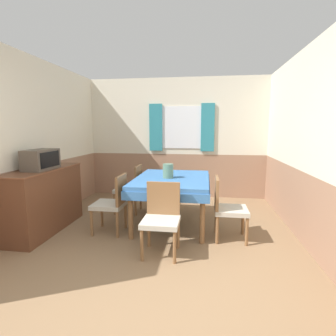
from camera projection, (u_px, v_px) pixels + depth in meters
The scene contains 11 objects.
wall_back at pixel (177, 138), 5.79m from camera, with size 4.28×0.10×2.60m.
wall_left at pixel (35, 143), 4.03m from camera, with size 0.05×4.54×2.60m.
wall_right at pixel (306, 145), 3.47m from camera, with size 0.05×4.54×2.60m.
dining_table at pixel (172, 184), 4.14m from camera, with size 1.17×1.55×0.75m.
chair_left_far at pixel (131, 187), 4.75m from camera, with size 0.44×0.44×0.86m.
chair_left_near at pixel (113, 201), 3.82m from camera, with size 0.44×0.44×0.86m.
chair_head_near at pixel (162, 216), 3.19m from camera, with size 0.44×0.44×0.86m.
chair_right_near at pixel (226, 206), 3.59m from camera, with size 0.44×0.44×0.86m.
sideboard at pixel (45, 199), 3.88m from camera, with size 0.46×1.42×0.94m.
tv at pixel (41, 160), 3.73m from camera, with size 0.29×0.54×0.29m.
vase at pixel (168, 171), 4.08m from camera, with size 0.16×0.16×0.22m.
Camera 1 is at (0.65, -1.63, 1.53)m, focal length 28.00 mm.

